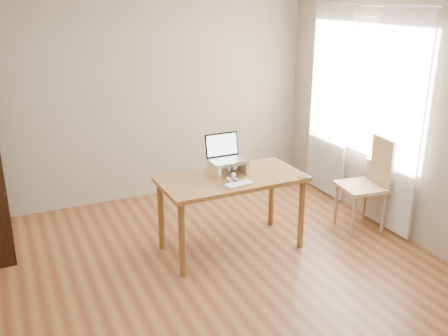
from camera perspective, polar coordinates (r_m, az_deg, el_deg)
room at (r=3.96m, az=1.33°, el=3.37°), size 4.04×4.54×2.64m
curtains at (r=5.65m, az=15.25°, el=6.21°), size 0.03×1.90×2.25m
desk at (r=4.75m, az=0.87°, el=-2.17°), size 1.38×0.71×0.75m
laptop_stand at (r=4.75m, az=0.46°, el=0.21°), size 0.32×0.25×0.13m
laptop at (r=4.77m, az=0.16°, el=1.68°), size 0.35×0.29×0.24m
keyboard at (r=4.51m, az=1.75°, el=-1.86°), size 0.29×0.16×0.02m
coaster at (r=4.77m, az=8.98°, el=-0.98°), size 0.10×0.10×0.01m
cat at (r=4.77m, az=-0.07°, el=0.01°), size 0.23×0.47×0.14m
chair at (r=5.45m, az=16.11°, el=-1.29°), size 0.49×0.49×0.99m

